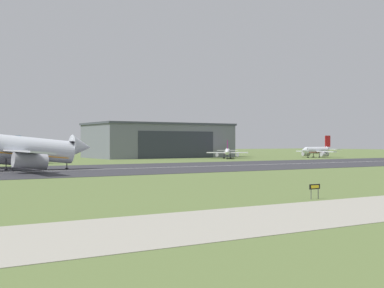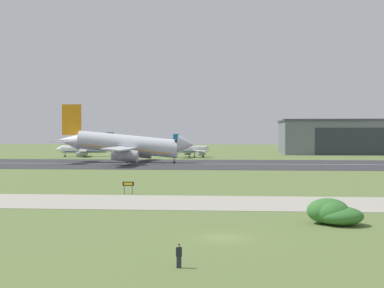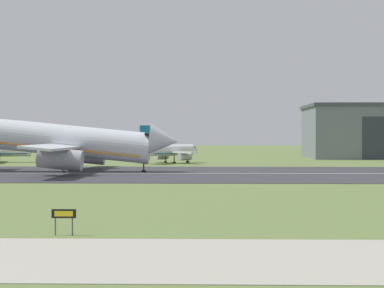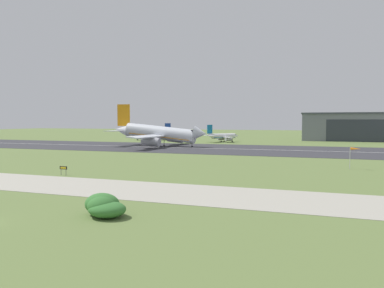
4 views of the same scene
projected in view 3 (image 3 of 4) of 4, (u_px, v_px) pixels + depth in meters
ground_plane at (257, 204)px, 77.46m from camera, size 747.38×747.38×0.00m
runway_strip at (238, 174)px, 135.47m from camera, size 507.38×54.22×0.06m
runway_centreline at (238, 173)px, 135.47m from camera, size 456.64×0.70×0.01m
taxiway_road at (290, 259)px, 43.52m from camera, size 380.54×15.36×0.05m
airplane_landing at (64, 142)px, 140.68m from camera, size 44.54×54.18×18.75m
airplane_parked_east at (169, 151)px, 182.25m from camera, size 18.47×18.14×9.21m
runway_sign at (64, 216)px, 53.56m from camera, size 1.76×0.13×1.88m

